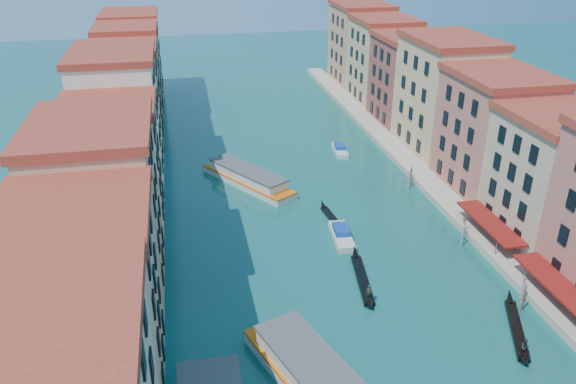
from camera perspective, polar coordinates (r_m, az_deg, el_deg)
name	(u,v)px	position (r m, az deg, el deg)	size (l,w,h in m)	color
left_bank_palazzos	(117,134)	(88.88, -16.95, 5.68)	(12.80, 128.40, 21.00)	#CFB692
right_bank_palazzos	(460,111)	(100.13, 17.03, 7.92)	(12.80, 128.40, 21.00)	#AA463E
quay	(410,164)	(99.83, 12.28, 2.75)	(4.00, 140.00, 1.00)	#A59D85
restaurant_awnings	(568,295)	(67.22, 26.59, -9.31)	(3.20, 44.55, 3.12)	maroon
mooring_poles_right	(509,280)	(70.22, 21.55, -8.34)	(1.44, 54.24, 3.20)	brown
vaporetto_far	(248,178)	(90.90, -4.10, 1.47)	(13.60, 18.10, 2.78)	silver
gondola_fore	(362,278)	(67.85, 7.55, -8.69)	(2.90, 12.98, 2.59)	black
gondola_right	(517,329)	(64.39, 22.26, -12.79)	(5.74, 11.83, 2.49)	black
gondola_far	(333,219)	(80.41, 4.61, -2.73)	(1.92, 10.66, 1.51)	black
motorboat_mid	(341,235)	(75.98, 5.45, -4.34)	(2.97, 7.61, 1.54)	silver
motorboat_far	(340,150)	(104.44, 5.29, 4.32)	(2.82, 6.90, 1.39)	silver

